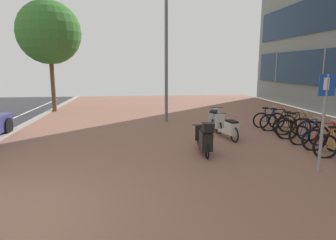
# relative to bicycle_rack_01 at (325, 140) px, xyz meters

# --- Properties ---
(ground) EXTENTS (21.00, 40.00, 0.13)m
(ground) POSITION_rel_bicycle_rack_01_xyz_m (-6.44, -3.12, -0.36)
(ground) COLOR black
(bicycle_rack_01) EXTENTS (1.31, 0.52, 0.96)m
(bicycle_rack_01) POSITION_rel_bicycle_rack_01_xyz_m (0.00, 0.00, 0.00)
(bicycle_rack_01) COLOR black
(bicycle_rack_01) RESTS_ON ground
(bicycle_rack_02) EXTENTS (1.28, 0.48, 0.94)m
(bicycle_rack_02) POSITION_rel_bicycle_rack_01_xyz_m (-0.09, 0.67, -0.01)
(bicycle_rack_02) COLOR black
(bicycle_rack_02) RESTS_ON ground
(bicycle_rack_03) EXTENTS (1.32, 0.67, 1.03)m
(bicycle_rack_03) POSITION_rel_bicycle_rack_01_xyz_m (-0.10, 1.34, 0.02)
(bicycle_rack_03) COLOR black
(bicycle_rack_03) RESTS_ON ground
(bicycle_rack_04) EXTENTS (1.29, 0.55, 0.95)m
(bicycle_rack_04) POSITION_rel_bicycle_rack_01_xyz_m (0.08, 2.00, -0.00)
(bicycle_rack_04) COLOR black
(bicycle_rack_04) RESTS_ON ground
(bicycle_rack_05) EXTENTS (1.31, 0.56, 0.97)m
(bicycle_rack_05) POSITION_rel_bicycle_rack_01_xyz_m (-0.11, 2.67, 0.00)
(bicycle_rack_05) COLOR black
(bicycle_rack_05) RESTS_ON ground
(bicycle_rack_06) EXTENTS (1.28, 0.48, 0.92)m
(bicycle_rack_06) POSITION_rel_bicycle_rack_01_xyz_m (-0.16, 3.34, -0.01)
(bicycle_rack_06) COLOR black
(bicycle_rack_06) RESTS_ON ground
(scooter_near) EXTENTS (0.61, 1.74, 0.82)m
(scooter_near) POSITION_rel_bicycle_rack_01_xyz_m (-2.38, 1.79, 0.04)
(scooter_near) COLOR black
(scooter_near) RESTS_ON ground
(scooter_mid) EXTENTS (0.87, 1.73, 0.81)m
(scooter_mid) POSITION_rel_bicycle_rack_01_xyz_m (-2.46, 3.33, 0.08)
(scooter_mid) COLOR black
(scooter_mid) RESTS_ON ground
(scooter_far) EXTENTS (0.52, 1.79, 1.02)m
(scooter_far) POSITION_rel_bicycle_rack_01_xyz_m (-3.61, 0.11, 0.11)
(scooter_far) COLOR black
(scooter_far) RESTS_ON ground
(parking_sign) EXTENTS (0.40, 0.07, 2.32)m
(parking_sign) POSITION_rel_bicycle_rack_01_xyz_m (-1.22, -1.54, 1.10)
(parking_sign) COLOR gray
(parking_sign) RESTS_ON ground
(lamp_post) EXTENTS (0.20, 0.52, 5.75)m
(lamp_post) POSITION_rel_bicycle_rack_01_xyz_m (-4.17, 5.15, 2.85)
(lamp_post) COLOR slate
(lamp_post) RESTS_ON ground
(street_tree) EXTENTS (3.35, 3.35, 5.93)m
(street_tree) POSITION_rel_bicycle_rack_01_xyz_m (-10.05, 8.91, 3.91)
(street_tree) COLOR brown
(street_tree) RESTS_ON ground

